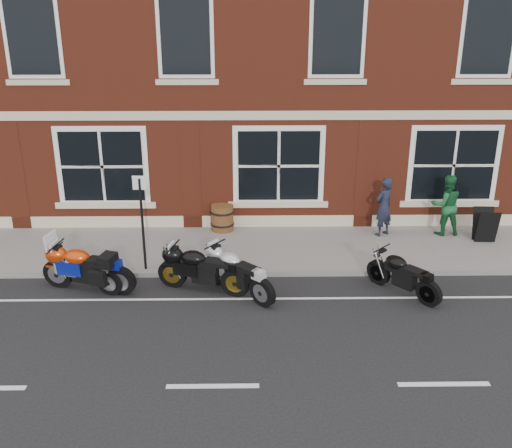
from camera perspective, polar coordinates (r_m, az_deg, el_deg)
The scene contains 14 objects.
ground at distance 12.76m, azimuth -3.58°, elevation -7.92°, with size 80.00×80.00×0.00m, color black.
sidewalk at distance 15.45m, azimuth -3.10°, elevation -2.47°, with size 30.00×3.00×0.12m, color slate.
kerb at distance 14.00m, azimuth -3.33°, elevation -4.96°, with size 30.00×0.16×0.12m, color slate.
pub_building at distance 21.75m, azimuth -2.64°, elevation 20.17°, with size 24.00×12.00×12.00m, color maroon.
moto_touring_silver at distance 13.74m, azimuth -17.16°, elevation -4.14°, with size 1.98×0.87×1.36m.
moto_sport_red at distance 13.63m, azimuth -16.55°, elevation -4.09°, with size 2.26×0.72×1.03m.
moto_sport_black at distance 13.10m, azimuth -5.42°, elevation -4.36°, with size 2.17×0.84×1.01m.
moto_sport_silver at distance 12.92m, azimuth -1.85°, elevation -4.67°, with size 1.65×1.69×1.00m.
moto_naked_black at distance 13.36m, azimuth 14.47°, elevation -4.75°, with size 1.34×1.66×0.90m.
pedestrian_left at distance 16.33m, azimuth 12.67°, elevation 1.69°, with size 0.61×0.40×1.67m, color black.
pedestrian_right at distance 16.86m, azimuth 18.47°, elevation 1.82°, with size 0.84×0.66×1.74m, color #17532A.
a_board_sign at distance 16.81m, azimuth 21.95°, elevation -0.12°, with size 0.56×0.37×0.93m, color black, non-canonical shape.
barrel_planter at distance 16.48m, azimuth -3.39°, elevation 0.64°, with size 0.68×0.68×0.75m.
parking_sign at distance 13.85m, azimuth -11.33°, elevation 0.75°, with size 0.34×0.06×2.37m.
Camera 1 is at (0.63, -11.24, 6.01)m, focal length 40.00 mm.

